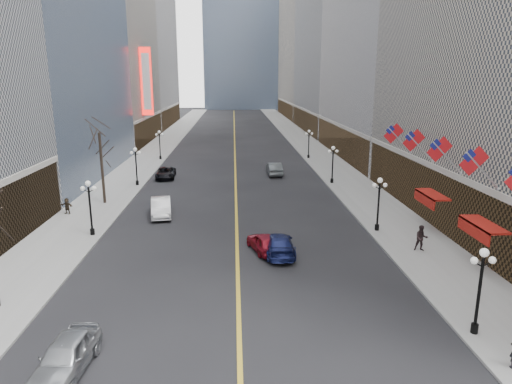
{
  "coord_description": "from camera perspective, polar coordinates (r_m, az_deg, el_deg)",
  "views": [
    {
      "loc": [
        -0.15,
        -5.95,
        12.57
      ],
      "look_at": [
        0.97,
        17.11,
        6.81
      ],
      "focal_mm": 32.0,
      "sensor_mm": 36.0,
      "label": 1
    }
  ],
  "objects": [
    {
      "name": "car_nb_near",
      "position": [
        22.72,
        -22.67,
        -18.39
      ],
      "size": [
        2.25,
        4.81,
        1.59
      ],
      "primitive_type": "imported",
      "rotation": [
        0.0,
        0.0,
        -0.08
      ],
      "color": "#9DA1A4",
      "rests_on": "ground"
    },
    {
      "name": "car_sb_mid",
      "position": [
        34.15,
        1.0,
        -6.31
      ],
      "size": [
        2.8,
        4.47,
        1.42
      ],
      "primitive_type": "imported",
      "rotation": [
        0.0,
        0.0,
        3.43
      ],
      "color": "maroon",
      "rests_on": "ground"
    },
    {
      "name": "streetlamp_east_0",
      "position": [
        25.19,
        26.25,
        -10.09
      ],
      "size": [
        1.26,
        0.44,
        4.52
      ],
      "color": "black",
      "rests_on": "sidewalk_east"
    },
    {
      "name": "streetlamp_east_3",
      "position": [
        73.57,
        6.62,
        6.37
      ],
      "size": [
        1.26,
        0.44,
        4.52
      ],
      "color": "black",
      "rests_on": "sidewalk_east"
    },
    {
      "name": "awning_b",
      "position": [
        33.7,
        26.26,
        -3.84
      ],
      "size": [
        1.4,
        4.0,
        0.93
      ],
      "color": "maroon",
      "rests_on": "ground"
    },
    {
      "name": "ped_west_far",
      "position": [
        46.43,
        -22.56,
        -1.62
      ],
      "size": [
        1.47,
        0.87,
        1.53
      ],
      "primitive_type": "imported",
      "rotation": [
        0.0,
        0.0,
        -0.35
      ],
      "color": "#2D2319",
      "rests_on": "sidewalk_west"
    },
    {
      "name": "car_sb_far",
      "position": [
        61.04,
        2.29,
        2.92
      ],
      "size": [
        1.95,
        5.14,
        1.67
      ],
      "primitive_type": "imported",
      "rotation": [
        0.0,
        0.0,
        3.18
      ],
      "color": "#4C5154",
      "rests_on": "ground"
    },
    {
      "name": "streetlamp_west_1",
      "position": [
        39.01,
        -20.07,
        -1.21
      ],
      "size": [
        1.26,
        0.44,
        4.52
      ],
      "color": "black",
      "rests_on": "sidewalk_west"
    },
    {
      "name": "bldg_east_c",
      "position": [
        116.49,
        12.9,
        19.41
      ],
      "size": [
        26.6,
        40.6,
        48.8
      ],
      "color": "#9A9B9D",
      "rests_on": "ground"
    },
    {
      "name": "car_nb_far",
      "position": [
        60.07,
        -11.21,
        2.35
      ],
      "size": [
        2.56,
        5.16,
        1.41
      ],
      "primitive_type": "imported",
      "rotation": [
        0.0,
        0.0,
        0.05
      ],
      "color": "black",
      "rests_on": "ground"
    },
    {
      "name": "streetlamp_east_2",
      "position": [
        56.1,
        9.58,
        3.9
      ],
      "size": [
        1.26,
        0.44,
        4.52
      ],
      "color": "black",
      "rests_on": "sidewalk_east"
    },
    {
      "name": "lane_line",
      "position": [
        86.86,
        -2.68,
        5.69
      ],
      "size": [
        0.25,
        200.0,
        0.02
      ],
      "primitive_type": "cube",
      "color": "gold",
      "rests_on": "ground"
    },
    {
      "name": "bldg_west_c",
      "position": [
        98.4,
        -21.79,
        20.45
      ],
      "size": [
        26.6,
        30.6,
        50.8
      ],
      "color": "#B1A592",
      "rests_on": "ground"
    },
    {
      "name": "sidewalk_west",
      "position": [
        78.21,
        -12.99,
        4.46
      ],
      "size": [
        6.0,
        230.0,
        0.15
      ],
      "primitive_type": "cube",
      "color": "gray",
      "rests_on": "ground"
    },
    {
      "name": "car_sb_near",
      "position": [
        33.69,
        2.89,
        -6.54
      ],
      "size": [
        2.11,
        5.16,
        1.5
      ],
      "primitive_type": "imported",
      "rotation": [
        0.0,
        0.0,
        3.14
      ],
      "color": "#141A4B",
      "rests_on": "ground"
    },
    {
      "name": "streetlamp_east_1",
      "position": [
        39.1,
        15.1,
        -0.8
      ],
      "size": [
        1.26,
        0.44,
        4.52
      ],
      "color": "black",
      "rests_on": "sidewalk_east"
    },
    {
      "name": "ped_east_walk",
      "position": [
        35.94,
        19.97,
        -5.44
      ],
      "size": [
        1.02,
        0.67,
        1.94
      ],
      "primitive_type": "imported",
      "rotation": [
        0.0,
        0.0,
        -0.17
      ],
      "color": "black",
      "rests_on": "sidewalk_east"
    },
    {
      "name": "flag_3",
      "position": [
        36.78,
        22.19,
        4.72
      ],
      "size": [
        2.87,
        0.12,
        2.87
      ],
      "color": "#B2B2B7",
      "rests_on": "ground"
    },
    {
      "name": "flag_2",
      "position": [
        32.38,
        25.83,
        3.22
      ],
      "size": [
        2.87,
        0.12,
        2.87
      ],
      "color": "#B2B2B7",
      "rests_on": "ground"
    },
    {
      "name": "bldg_east_d",
      "position": [
        158.93,
        8.69,
        20.59
      ],
      "size": [
        26.6,
        46.6,
        62.8
      ],
      "color": "#B1A592",
      "rests_on": "ground"
    },
    {
      "name": "streetlamp_west_3",
      "position": [
        73.52,
        -11.95,
        6.16
      ],
      "size": [
        1.26,
        0.44,
        4.52
      ],
      "color": "black",
      "rests_on": "sidewalk_west"
    },
    {
      "name": "flag_5",
      "position": [
        45.95,
        17.02,
        6.81
      ],
      "size": [
        2.87,
        0.12,
        2.87
      ],
      "color": "#B2B2B7",
      "rests_on": "ground"
    },
    {
      "name": "theatre_marquee",
      "position": [
        87.38,
        -13.53,
        13.27
      ],
      "size": [
        2.0,
        0.55,
        12.0
      ],
      "color": "red",
      "rests_on": "ground"
    },
    {
      "name": "tree_west_far",
      "position": [
        48.26,
        -18.92,
        5.73
      ],
      "size": [
        3.6,
        3.6,
        7.92
      ],
      "color": "#2D231C",
      "rests_on": "sidewalk_west"
    },
    {
      "name": "sidewalk_east",
      "position": [
        78.26,
        7.69,
        4.7
      ],
      "size": [
        6.0,
        230.0,
        0.15
      ],
      "primitive_type": "cube",
      "color": "gray",
      "rests_on": "ground"
    },
    {
      "name": "car_nb_mid",
      "position": [
        43.7,
        -11.8,
        -1.86
      ],
      "size": [
        2.55,
        5.3,
        1.68
      ],
      "primitive_type": "imported",
      "rotation": [
        0.0,
        0.0,
        0.16
      ],
      "color": "silver",
      "rests_on": "ground"
    },
    {
      "name": "streetlamp_west_2",
      "position": [
        56.03,
        -14.78,
        3.61
      ],
      "size": [
        1.26,
        0.44,
        4.52
      ],
      "color": "black",
      "rests_on": "sidewalk_west"
    },
    {
      "name": "awning_c",
      "position": [
        40.58,
        20.92,
        -0.45
      ],
      "size": [
        1.4,
        4.0,
        0.93
      ],
      "color": "maroon",
      "rests_on": "ground"
    },
    {
      "name": "flag_4",
      "position": [
        41.32,
        19.32,
        5.89
      ],
      "size": [
        2.87,
        0.12,
        2.87
      ],
      "color": "#B2B2B7",
      "rests_on": "ground"
    }
  ]
}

